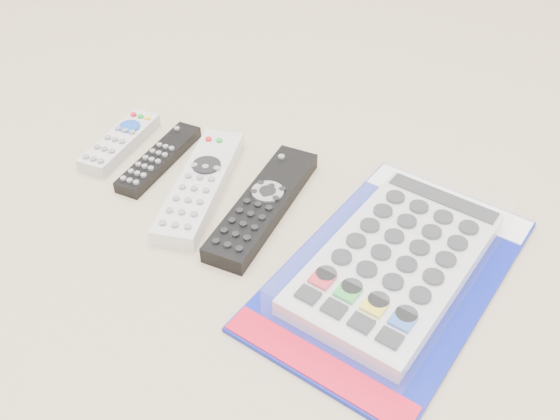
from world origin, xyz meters
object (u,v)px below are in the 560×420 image
at_px(remote_slim_black, 159,159).
at_px(remote_small_grey, 120,142).
at_px(remote_silver_dvd, 200,185).
at_px(jumbo_remote_packaged, 396,259).
at_px(remote_large_black, 263,204).

bearing_deg(remote_slim_black, remote_small_grey, 173.50).
height_order(remote_slim_black, remote_silver_dvd, remote_silver_dvd).
bearing_deg(jumbo_remote_packaged, remote_small_grey, -178.75).
distance_m(remote_small_grey, remote_large_black, 0.25).
bearing_deg(remote_slim_black, jumbo_remote_packaged, -9.27).
height_order(remote_silver_dvd, remote_large_black, same).
distance_m(remote_silver_dvd, remote_large_black, 0.09).
relative_size(remote_small_grey, remote_silver_dvd, 0.63).
bearing_deg(jumbo_remote_packaged, remote_silver_dvd, -176.09).
bearing_deg(remote_large_black, remote_silver_dvd, 179.59).
xyz_separation_m(remote_slim_black, remote_large_black, (0.18, -0.03, 0.00)).
bearing_deg(remote_slim_black, remote_large_black, -9.19).
bearing_deg(remote_slim_black, remote_silver_dvd, -18.93).
xyz_separation_m(remote_small_grey, jumbo_remote_packaged, (0.43, -0.08, 0.01)).
bearing_deg(remote_large_black, jumbo_remote_packaged, -10.07).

